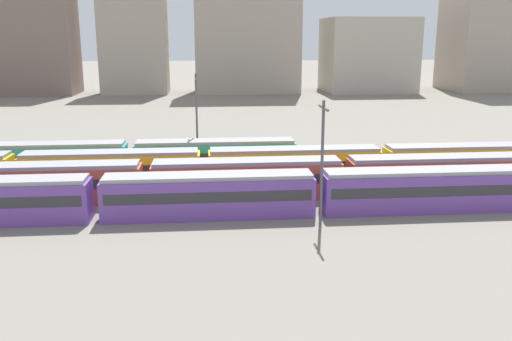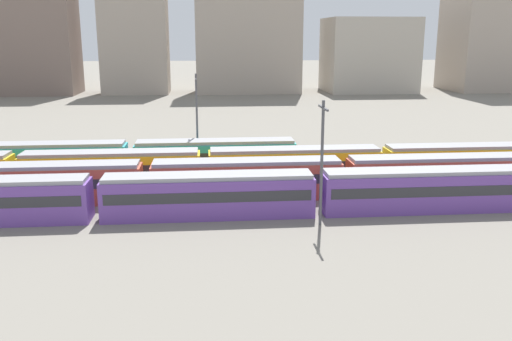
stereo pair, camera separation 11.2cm
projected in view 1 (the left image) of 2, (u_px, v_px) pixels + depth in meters
The scene contains 11 objects.
train_track_0 at pixel (318, 192), 47.50m from camera, with size 112.50×3.06×3.75m.
train_track_1 at pixel (147, 181), 51.17m from camera, with size 74.70×3.06×3.75m.
train_track_2 at pixel (204, 167), 56.68m from camera, with size 74.70×3.06×3.75m.
train_track_3 at pixel (44, 159), 60.13m from camera, with size 55.80×3.06×3.75m.
catenary_pole_1 at pixel (197, 116), 63.60m from camera, with size 0.24×3.20×10.94m.
catenary_pole_2 at pixel (322, 157), 43.65m from camera, with size 0.24×3.20×10.24m.
distant_building_1 at pixel (20, 29), 142.03m from camera, with size 27.28×14.50×33.96m, color #7A665B.
distant_building_2 at pixel (134, 31), 144.75m from camera, with size 17.31×12.65×33.02m, color #A89989.
distant_building_3 at pixel (247, 16), 146.51m from camera, with size 27.90×14.88×40.76m, color #A89989.
distant_building_4 at pixel (367, 55), 152.00m from camera, with size 23.66×19.69×19.96m, color #B2A899.
distant_building_5 at pixel (496, 12), 152.46m from camera, with size 25.00×20.29×43.20m, color #A89989.
Camera 1 is at (26.48, -44.98, 15.10)m, focal length 38.38 mm.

